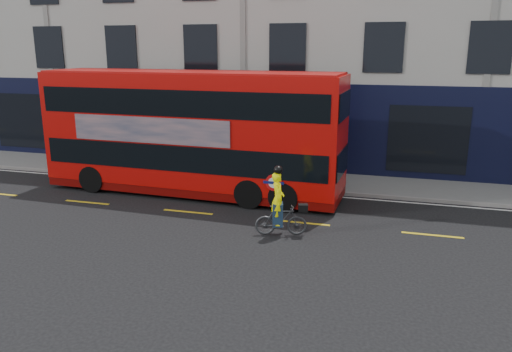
% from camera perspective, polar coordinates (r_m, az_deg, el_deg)
% --- Properties ---
extents(ground, '(120.00, 120.00, 0.00)m').
position_cam_1_polar(ground, '(16.13, -9.90, -5.71)').
color(ground, black).
rests_on(ground, ground).
extents(pavement, '(60.00, 3.00, 0.12)m').
position_cam_1_polar(pavement, '(21.87, -2.56, 0.06)').
color(pavement, slate).
rests_on(pavement, ground).
extents(kerb, '(60.00, 0.12, 0.13)m').
position_cam_1_polar(kerb, '(20.50, -3.89, -0.94)').
color(kerb, gray).
rests_on(kerb, ground).
extents(building_terrace, '(50.00, 10.07, 15.00)m').
position_cam_1_polar(building_terrace, '(27.44, 1.73, 18.64)').
color(building_terrace, '#AFACA5').
rests_on(building_terrace, ground).
extents(road_edge_line, '(58.00, 0.10, 0.01)m').
position_cam_1_polar(road_edge_line, '(20.25, -4.17, -1.32)').
color(road_edge_line, silver).
rests_on(road_edge_line, ground).
extents(lane_dashes, '(58.00, 0.12, 0.01)m').
position_cam_1_polar(lane_dashes, '(17.41, -7.77, -4.08)').
color(lane_dashes, gold).
rests_on(lane_dashes, ground).
extents(bus, '(11.66, 3.09, 4.66)m').
position_cam_1_polar(bus, '(19.17, -7.27, 5.01)').
color(bus, '#C30B07').
rests_on(bus, ground).
extents(cyclist, '(1.62, 0.84, 2.16)m').
position_cam_1_polar(cyclist, '(14.99, 2.75, -4.14)').
color(cyclist, '#3E4043').
rests_on(cyclist, ground).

